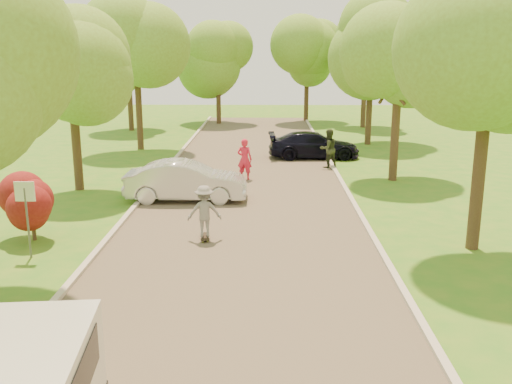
# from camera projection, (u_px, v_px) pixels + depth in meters

# --- Properties ---
(ground) EXTENTS (100.00, 100.00, 0.00)m
(ground) POSITION_uv_depth(u_px,v_px,m) (229.00, 326.00, 11.95)
(ground) COLOR #30771C
(ground) RESTS_ON ground
(road) EXTENTS (8.00, 60.00, 0.01)m
(road) POSITION_uv_depth(u_px,v_px,m) (244.00, 218.00, 19.71)
(road) COLOR #4C4438
(road) RESTS_ON ground
(curb_left) EXTENTS (0.18, 60.00, 0.12)m
(curb_left) POSITION_uv_depth(u_px,v_px,m) (127.00, 215.00, 19.77)
(curb_left) COLOR #B2AD9E
(curb_left) RESTS_ON ground
(curb_right) EXTENTS (0.18, 60.00, 0.12)m
(curb_right) POSITION_uv_depth(u_px,v_px,m) (361.00, 217.00, 19.63)
(curb_right) COLOR #B2AD9E
(curb_right) RESTS_ON ground
(street_sign) EXTENTS (0.55, 0.06, 2.17)m
(street_sign) POSITION_uv_depth(u_px,v_px,m) (26.00, 203.00, 15.56)
(street_sign) COLOR #59595E
(street_sign) RESTS_ON ground
(red_shrub) EXTENTS (1.70, 1.70, 1.95)m
(red_shrub) POSITION_uv_depth(u_px,v_px,m) (31.00, 205.00, 17.14)
(red_shrub) COLOR #382619
(red_shrub) RESTS_ON ground
(tree_l_midb) EXTENTS (4.30, 4.20, 6.62)m
(tree_l_midb) POSITION_uv_depth(u_px,v_px,m) (76.00, 77.00, 22.61)
(tree_l_midb) COLOR #382619
(tree_l_midb) RESTS_ON ground
(tree_l_far) EXTENTS (4.92, 4.80, 7.79)m
(tree_l_far) POSITION_uv_depth(u_px,v_px,m) (140.00, 53.00, 32.09)
(tree_l_far) COLOR #382619
(tree_l_far) RESTS_ON ground
(tree_r_mida) EXTENTS (5.13, 5.00, 7.95)m
(tree_r_mida) POSITION_uv_depth(u_px,v_px,m) (499.00, 54.00, 15.34)
(tree_r_mida) COLOR #382619
(tree_r_mida) RESTS_ON ground
(tree_r_midb) EXTENTS (4.51, 4.40, 7.01)m
(tree_r_midb) POSITION_uv_depth(u_px,v_px,m) (404.00, 68.00, 24.23)
(tree_r_midb) COLOR #382619
(tree_r_midb) RESTS_ON ground
(tree_r_far) EXTENTS (5.33, 5.20, 8.34)m
(tree_r_far) POSITION_uv_depth(u_px,v_px,m) (376.00, 47.00, 33.69)
(tree_r_far) COLOR #382619
(tree_r_far) RESTS_ON ground
(tree_bg_a) EXTENTS (5.12, 5.00, 7.72)m
(tree_bg_a) POSITION_uv_depth(u_px,v_px,m) (131.00, 55.00, 39.93)
(tree_bg_a) COLOR #382619
(tree_bg_a) RESTS_ON ground
(tree_bg_b) EXTENTS (5.12, 5.00, 7.95)m
(tree_bg_b) POSITION_uv_depth(u_px,v_px,m) (369.00, 52.00, 41.51)
(tree_bg_b) COLOR #382619
(tree_bg_b) RESTS_ON ground
(tree_bg_c) EXTENTS (4.92, 4.80, 7.33)m
(tree_bg_c) POSITION_uv_depth(u_px,v_px,m) (221.00, 58.00, 43.77)
(tree_bg_c) COLOR #382619
(tree_bg_c) RESTS_ON ground
(tree_bg_d) EXTENTS (5.12, 5.00, 7.72)m
(tree_bg_d) POSITION_uv_depth(u_px,v_px,m) (310.00, 54.00, 45.52)
(tree_bg_d) COLOR #382619
(tree_bg_d) RESTS_ON ground
(silver_sedan) EXTENTS (4.66, 1.68, 1.53)m
(silver_sedan) POSITION_uv_depth(u_px,v_px,m) (186.00, 181.00, 21.80)
(silver_sedan) COLOR silver
(silver_sedan) RESTS_ON ground
(dark_sedan) EXTENTS (4.91, 2.17, 1.40)m
(dark_sedan) POSITION_uv_depth(u_px,v_px,m) (314.00, 145.00, 30.45)
(dark_sedan) COLOR black
(dark_sedan) RESTS_ON ground
(longboard) EXTENTS (0.33, 0.84, 0.10)m
(longboard) POSITION_uv_depth(u_px,v_px,m) (205.00, 237.00, 17.42)
(longboard) COLOR black
(longboard) RESTS_ON ground
(skateboarder) EXTENTS (1.10, 0.72, 1.59)m
(skateboarder) POSITION_uv_depth(u_px,v_px,m) (204.00, 211.00, 17.22)
(skateboarder) COLOR gray
(skateboarder) RESTS_ON longboard
(person_striped) EXTENTS (0.76, 0.60, 1.84)m
(person_striped) POSITION_uv_depth(u_px,v_px,m) (245.00, 159.00, 25.33)
(person_striped) COLOR red
(person_striped) RESTS_ON ground
(person_olive) EXTENTS (1.15, 1.07, 1.90)m
(person_olive) POSITION_uv_depth(u_px,v_px,m) (328.00, 149.00, 27.89)
(person_olive) COLOR #2A321E
(person_olive) RESTS_ON ground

